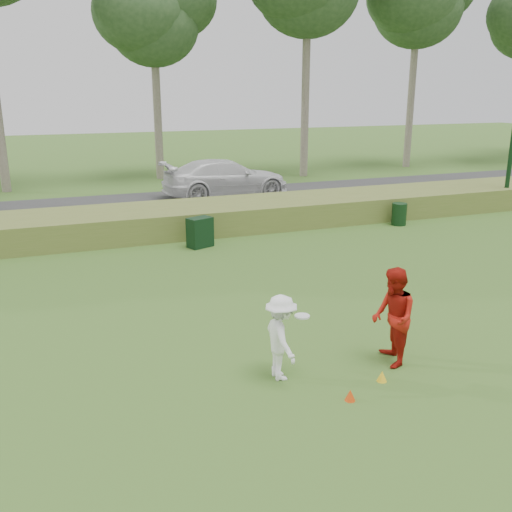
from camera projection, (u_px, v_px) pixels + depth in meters
name	position (u px, v px, depth m)	size (l,w,h in m)	color
ground	(340.00, 392.00, 9.68)	(120.00, 120.00, 0.00)	#355F1F
reed_strip	(176.00, 219.00, 20.30)	(80.00, 3.00, 0.90)	#5A6C2B
park_road	(150.00, 205.00, 24.91)	(80.00, 6.00, 0.06)	#2D2D2D
tree_4	(153.00, 15.00, 29.87)	(6.24, 6.24, 11.50)	#7B6C5E
player_white	(281.00, 337.00, 9.94)	(0.84, 1.01, 1.55)	white
player_red	(393.00, 317.00, 10.42)	(0.90, 0.70, 1.85)	#AC170E
cone_orange	(350.00, 395.00, 9.38)	(0.18, 0.18, 0.20)	#DF400B
cone_yellow	(382.00, 376.00, 10.00)	(0.18, 0.18, 0.20)	yellow
utility_cabinet	(200.00, 232.00, 18.33)	(0.77, 0.48, 0.97)	black
trash_bin	(399.00, 214.00, 21.31)	(0.55, 0.55, 0.82)	black
car_right	(226.00, 178.00, 26.51)	(2.39, 5.89, 1.71)	silver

